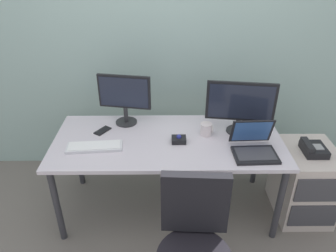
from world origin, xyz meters
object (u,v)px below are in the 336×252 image
Objects in this scene: trackball_mouse at (179,139)px; coffee_mug at (206,129)px; file_cabinet at (304,182)px; laptop at (254,146)px; cell_phone at (103,131)px; monitor_main at (240,104)px; desk_phone at (313,149)px; monitor_side at (124,96)px; keyboard at (94,147)px.

coffee_mug is (0.22, 0.11, 0.03)m from trackball_mouse.
file_cabinet is 1.91× the size of laptop.
laptop reaches higher than cell_phone.
monitor_main reaches higher than laptop.
desk_phone is 1.97× the size of coffee_mug.
laptop is 2.27× the size of cell_phone.
file_cabinet is 0.87m from monitor_main.
monitor_main is at bearing 33.40° from cell_phone.
monitor_main is (-0.57, 0.16, 0.64)m from file_cabinet.
trackball_mouse is at bearing -162.42° from monitor_main.
monitor_side is 0.49m from keyboard.
monitor_main is 4.83× the size of trackball_mouse.
monitor_side is at bearing 72.15° from cell_phone.
monitor_side reaches higher than file_cabinet.
coffee_mug is (0.85, 0.19, 0.04)m from keyboard.
file_cabinet is at bearing 28.19° from cell_phone.
laptop is at bearing 19.13° from cell_phone.
desk_phone is 0.53m from laptop.
file_cabinet is 1.73m from keyboard.
cell_phone is at bearing 164.99° from trackball_mouse.
monitor_main is 1.23× the size of monitor_side.
cell_phone is at bearing 165.09° from laptop.
file_cabinet is 1.47× the size of keyboard.
desk_phone is 1.05m from trackball_mouse.
desk_phone reaches higher than file_cabinet.
cell_phone reaches higher than desk_phone.
monitor_main reaches higher than trackball_mouse.
laptop is at bearing -3.03° from keyboard.
trackball_mouse is at bearing 7.23° from keyboard.
desk_phone is 0.46× the size of monitor_side.
monitor_side is 1.09m from laptop.
monitor_side is at bearing 168.18° from file_cabinet.
file_cabinet is at bearing 14.86° from laptop.
coffee_mug is at bearing 12.32° from keyboard.
file_cabinet is 1.72m from cell_phone.
laptop is 2.93× the size of trackball_mouse.
keyboard is 4.13× the size of coffee_mug.
monitor_main is 0.36m from laptop.
desk_phone is at bearing -17.25° from monitor_main.
monitor_side is 1.34× the size of laptop.
cell_phone is (-1.09, 0.01, -0.24)m from monitor_main.
laptop is (-0.50, -0.12, 0.11)m from desk_phone.
keyboard is at bearing -60.40° from cell_phone.
file_cabinet is 1.65m from monitor_side.
keyboard is 1.17m from laptop.
coffee_mug reaches higher than desk_phone.
coffee_mug is at bearing 172.26° from file_cabinet.
cell_phone is at bearing 179.35° from monitor_main.
monitor_side is 0.58m from trackball_mouse.
monitor_side is at bearing 62.80° from keyboard.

